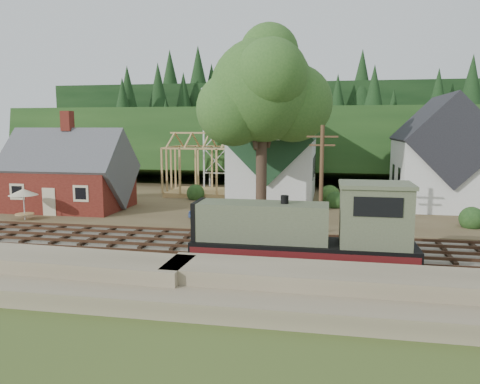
% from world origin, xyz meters
% --- Properties ---
extents(ground, '(140.00, 140.00, 0.00)m').
position_xyz_m(ground, '(0.00, 0.00, 0.00)').
color(ground, '#384C1E').
rests_on(ground, ground).
extents(embankment, '(64.00, 5.00, 1.60)m').
position_xyz_m(embankment, '(0.00, -8.50, 0.00)').
color(embankment, '#7F7259').
rests_on(embankment, ground).
extents(railroad_bed, '(64.00, 11.00, 0.16)m').
position_xyz_m(railroad_bed, '(0.00, 0.00, 0.08)').
color(railroad_bed, '#726B5B').
rests_on(railroad_bed, ground).
extents(village_flat, '(64.00, 26.00, 0.30)m').
position_xyz_m(village_flat, '(0.00, 18.00, 0.15)').
color(village_flat, brown).
rests_on(village_flat, ground).
extents(hillside, '(70.00, 28.96, 12.74)m').
position_xyz_m(hillside, '(0.00, 42.00, 0.00)').
color(hillside, '#1E3F19').
rests_on(hillside, ground).
extents(ridge, '(80.00, 20.00, 12.00)m').
position_xyz_m(ridge, '(0.00, 58.00, 0.00)').
color(ridge, black).
rests_on(ridge, ground).
extents(depot, '(10.80, 7.41, 9.00)m').
position_xyz_m(depot, '(-16.00, 11.00, 3.21)').
color(depot, '#501612').
rests_on(depot, village_flat).
extents(church, '(8.40, 15.17, 13.00)m').
position_xyz_m(church, '(2.00, 19.68, 5.18)').
color(church, silver).
rests_on(church, village_flat).
extents(farmhouse, '(8.40, 10.80, 10.60)m').
position_xyz_m(farmhouse, '(18.00, 19.00, 4.87)').
color(farmhouse, silver).
rests_on(farmhouse, village_flat).
extents(timber_frame, '(8.20, 6.20, 6.99)m').
position_xyz_m(timber_frame, '(-6.00, 22.00, 3.27)').
color(timber_frame, tan).
rests_on(timber_frame, village_flat).
extents(lattice_tower, '(3.20, 3.20, 12.12)m').
position_xyz_m(lattice_tower, '(-6.00, 28.00, 10.03)').
color(lattice_tower, silver).
rests_on(lattice_tower, village_flat).
extents(big_tree, '(10.90, 8.40, 14.70)m').
position_xyz_m(big_tree, '(2.17, 10.08, 10.22)').
color(big_tree, '#38281E').
rests_on(big_tree, village_flat).
extents(telegraph_pole_near, '(2.20, 0.28, 8.00)m').
position_xyz_m(telegraph_pole_near, '(7.00, 5.20, 4.25)').
color(telegraph_pole_near, '#4C331E').
rests_on(telegraph_pole_near, ground).
extents(locomotive, '(12.01, 3.00, 4.80)m').
position_xyz_m(locomotive, '(6.62, -3.00, 2.13)').
color(locomotive, black).
rests_on(locomotive, railroad_bed).
extents(car_blue, '(2.06, 4.02, 1.31)m').
position_xyz_m(car_blue, '(-2.92, 9.87, 0.96)').
color(car_blue, '#506DAC').
rests_on(car_blue, village_flat).
extents(car_green, '(3.41, 1.78, 1.07)m').
position_xyz_m(car_green, '(-22.11, 12.48, 0.84)').
color(car_green, gray).
rests_on(car_green, village_flat).
extents(patio_set, '(2.30, 2.30, 2.57)m').
position_xyz_m(patio_set, '(-16.98, 5.50, 2.48)').
color(patio_set, silver).
rests_on(patio_set, village_flat).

